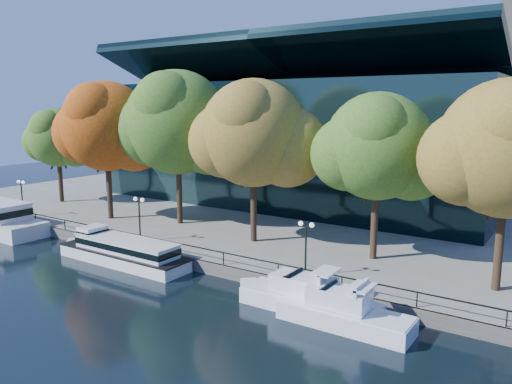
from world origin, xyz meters
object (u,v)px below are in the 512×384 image
Objects in this scene: cruiser_far at (339,310)px; tree_0 at (58,139)px; tree_1 at (107,128)px; tree_3 at (255,136)px; tree_5 at (510,152)px; cruiser_near at (304,296)px; tree_4 at (379,149)px; tree_2 at (179,125)px; lamp_2 at (306,236)px; tour_boat at (120,250)px; lamp_1 at (139,209)px; lamp_0 at (21,190)px.

cruiser_far is 0.77× the size of tree_0.
tree_1 reaches higher than tree_0.
tree_5 is (20.43, -1.05, -0.30)m from tree_3.
tree_3 reaches higher than cruiser_far.
cruiser_near is 13.61m from tree_4.
lamp_2 is (18.62, -7.14, -7.33)m from tree_2.
tree_1 is at bearing -162.47° from tree_2.
tree_1 reaches higher than tree_5.
tree_4 is at bearing -1.18° from tree_0.
tour_boat is 30.73m from tree_5.
cruiser_far is at bearing -11.17° from lamp_1.
tree_2 is 21.25m from lamp_2.
tree_3 reaches higher than tree_4.
tree_5 is at bearing 37.79° from cruiser_near.
cruiser_far is at bearing -37.75° from tree_3.
lamp_1 is (-18.91, 3.46, 3.05)m from cruiser_near.
tour_boat is 1.07× the size of tree_4.
tree_2 is (-20.38, 10.60, 10.38)m from cruiser_near.
cruiser_near is 0.71× the size of tree_3.
tree_0 reaches higher than cruiser_far.
tour_boat is 1.37× the size of cruiser_near.
tree_2 reaches higher than lamp_1.
lamp_1 is at bearing 108.21° from tour_boat.
lamp_0 is 1.00× the size of lamp_1.
tour_boat is at bearing -168.17° from lamp_2.
tree_1 reaches higher than tour_boat.
tree_4 is (29.32, 2.08, -0.93)m from tree_1.
tour_boat is 20.69m from cruiser_far.
cruiser_near is 4.94m from lamp_2.
cruiser_near is 31.09m from tree_1.
tree_5 is at bearing -4.69° from tree_2.
cruiser_near is 37.91m from lamp_0.
cruiser_near is at bearing -142.21° from tree_5.
cruiser_near is 19.46m from lamp_1.
tree_2 is at bearing 103.81° from tour_boat.
tree_1 is 0.94× the size of tree_2.
cruiser_near is 0.70× the size of tree_1.
tree_1 is at bearing 26.49° from lamp_0.
tree_4 is (42.31, -0.87, 0.83)m from tree_0.
cruiser_far is 18.94m from tree_3.
tree_3 is 12.47m from lamp_1.
cruiser_near is 0.78× the size of tree_4.
tree_0 is at bearing 167.21° from tree_1.
tree_3 is 20.46m from tree_5.
tree_1 is (-10.53, 7.99, 9.70)m from tour_boat.
lamp_1 reaches higher than tour_boat.
tree_5 reaches higher than lamp_2.
lamp_2 is at bearing -34.52° from tree_3.
tree_5 is 14.50m from lamp_2.
tree_5 is 3.48× the size of lamp_2.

